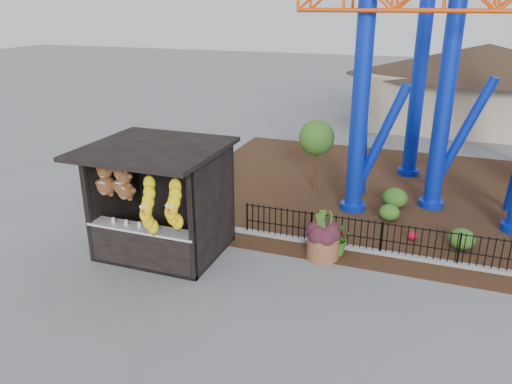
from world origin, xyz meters
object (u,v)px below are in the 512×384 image
(roller_coaster, at_px, (495,8))
(prize_booth, at_px, (157,204))
(terracotta_planter, at_px, (323,247))
(potted_plant, at_px, (338,238))

(roller_coaster, bearing_deg, prize_booth, -137.84)
(terracotta_planter, relative_size, potted_plant, 0.85)
(prize_booth, distance_m, potted_plant, 5.05)
(roller_coaster, xyz_separation_m, potted_plant, (-3.46, -5.63, -5.93))
(potted_plant, bearing_deg, prize_booth, -135.28)
(roller_coaster, bearing_deg, potted_plant, -121.60)
(roller_coaster, xyz_separation_m, terracotta_planter, (-3.80, -5.97, -6.12))
(prize_booth, xyz_separation_m, roller_coaster, (8.10, 7.34, 4.90))
(roller_coaster, relative_size, potted_plant, 10.64)
(roller_coaster, height_order, potted_plant, roller_coaster)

